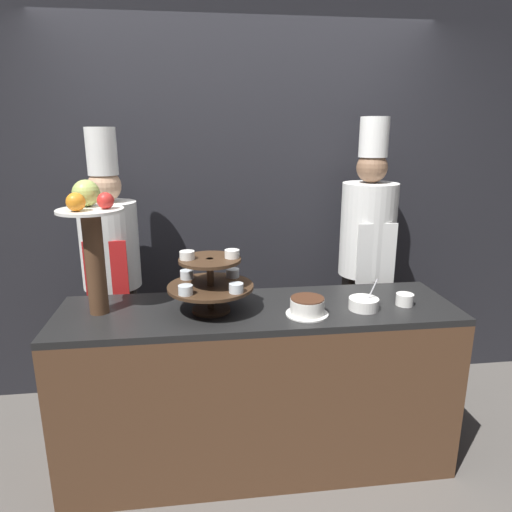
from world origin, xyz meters
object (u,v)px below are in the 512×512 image
(cup_white, at_px, (405,299))
(serving_bowl_near, at_px, (364,304))
(chef_center_left, at_px, (366,253))
(tiered_stand, at_px, (210,280))
(cake_round, at_px, (307,307))
(fruit_pedestal, at_px, (91,231))
(chef_left, at_px, (112,269))

(cup_white, height_order, serving_bowl_near, serving_bowl_near)
(chef_center_left, bearing_deg, tiered_stand, -151.55)
(tiered_stand, height_order, chef_center_left, chef_center_left)
(cake_round, bearing_deg, fruit_pedestal, 170.65)
(serving_bowl_near, bearing_deg, cake_round, -173.55)
(chef_center_left, bearing_deg, cake_round, -129.51)
(fruit_pedestal, relative_size, serving_bowl_near, 4.09)
(tiered_stand, xyz_separation_m, cup_white, (1.01, -0.05, -0.13))
(cup_white, xyz_separation_m, chef_center_left, (0.01, 0.60, 0.09))
(chef_left, bearing_deg, fruit_pedestal, -88.06)
(cake_round, relative_size, cup_white, 2.33)
(fruit_pedestal, xyz_separation_m, chef_center_left, (1.59, 0.49, -0.29))
(cup_white, bearing_deg, cake_round, -173.35)
(fruit_pedestal, height_order, cup_white, fruit_pedestal)
(fruit_pedestal, bearing_deg, cake_round, -9.35)
(cake_round, relative_size, serving_bowl_near, 1.32)
(chef_left, bearing_deg, chef_center_left, -0.00)
(serving_bowl_near, bearing_deg, tiered_stand, 174.41)
(fruit_pedestal, bearing_deg, serving_bowl_near, -5.80)
(tiered_stand, bearing_deg, cake_round, -13.16)
(fruit_pedestal, xyz_separation_m, cake_round, (1.04, -0.17, -0.37))
(chef_left, bearing_deg, cup_white, -20.65)
(fruit_pedestal, bearing_deg, cup_white, -3.92)
(serving_bowl_near, xyz_separation_m, chef_left, (-1.36, 0.63, 0.05))
(chef_left, bearing_deg, serving_bowl_near, -24.83)
(tiered_stand, relative_size, cup_white, 4.75)
(chef_left, bearing_deg, tiered_stand, -43.55)
(tiered_stand, height_order, cup_white, tiered_stand)
(serving_bowl_near, bearing_deg, chef_left, 155.17)
(fruit_pedestal, xyz_separation_m, chef_left, (-0.02, 0.49, -0.34))
(tiered_stand, xyz_separation_m, serving_bowl_near, (0.78, -0.08, -0.14))
(tiered_stand, height_order, cake_round, tiered_stand)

